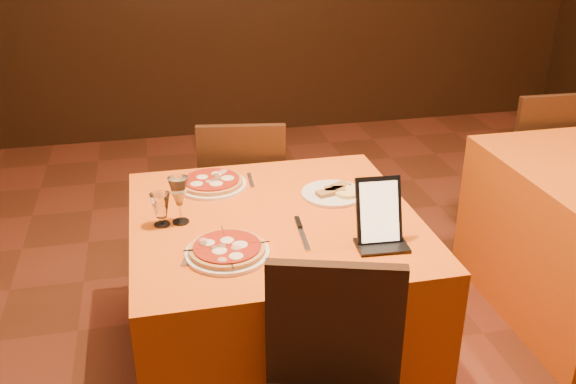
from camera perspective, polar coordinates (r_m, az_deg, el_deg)
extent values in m
cube|color=#E1590E|center=(2.68, -1.15, -9.36)|extent=(1.10, 1.10, 0.75)
cylinder|color=white|center=(2.24, -5.41, -5.40)|extent=(0.30, 0.30, 0.01)
cylinder|color=#AD4C23|center=(2.23, -5.43, -5.05)|extent=(0.27, 0.27, 0.02)
cylinder|color=white|center=(2.76, -6.80, 0.63)|extent=(0.30, 0.30, 0.01)
cylinder|color=#AD4C23|center=(2.75, -6.82, 0.93)|extent=(0.27, 0.27, 0.02)
cylinder|color=white|center=(2.67, 3.98, -0.15)|extent=(0.26, 0.26, 0.01)
cylinder|color=olive|center=(2.66, 3.99, 0.18)|extent=(0.16, 0.16, 0.02)
cube|color=black|center=(2.29, 8.08, -1.65)|extent=(0.17, 0.11, 0.23)
cube|color=#ACAAB1|center=(2.36, 1.28, -3.80)|extent=(0.03, 0.24, 0.01)
cube|color=silver|center=(2.27, -8.64, -5.36)|extent=(0.08, 0.18, 0.01)
cube|color=silver|center=(2.80, -3.34, 1.04)|extent=(0.03, 0.16, 0.01)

